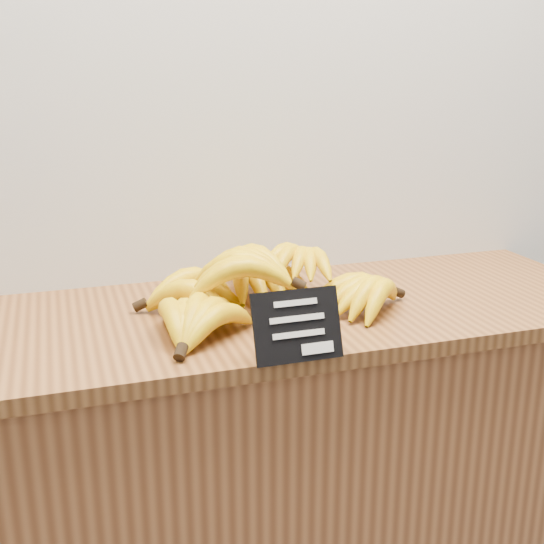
{
  "coord_description": "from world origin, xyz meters",
  "views": [
    {
      "loc": [
        -0.49,
        1.5,
        1.39
      ],
      "look_at": [
        -0.1,
        2.7,
        1.02
      ],
      "focal_mm": 45.0,
      "sensor_mm": 36.0,
      "label": 1
    }
  ],
  "objects": [
    {
      "name": "counter_top",
      "position": [
        -0.1,
        2.75,
        0.92
      ],
      "size": [
        1.52,
        0.54,
        0.03
      ],
      "primitive_type": "cube",
      "color": "brown",
      "rests_on": "counter"
    },
    {
      "name": "chalkboard_sign",
      "position": [
        -0.13,
        2.49,
        0.99
      ],
      "size": [
        0.15,
        0.05,
        0.12
      ],
      "primitive_type": "cube",
      "rotation": [
        -0.35,
        0.0,
        0.0
      ],
      "color": "black",
      "rests_on": "counter_top"
    },
    {
      "name": "counter",
      "position": [
        -0.1,
        2.75,
        0.45
      ],
      "size": [
        1.44,
        0.5,
        0.9
      ],
      "primitive_type": "cube",
      "color": "#985B31",
      "rests_on": "ground"
    },
    {
      "name": "banana_pile",
      "position": [
        -0.13,
        2.73,
        0.98
      ],
      "size": [
        0.6,
        0.41,
        0.13
      ],
      "color": "yellow",
      "rests_on": "counter_top"
    }
  ]
}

